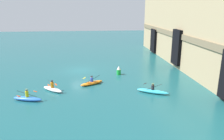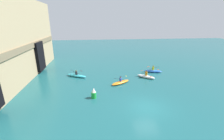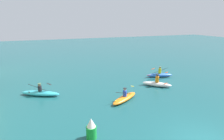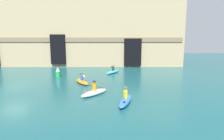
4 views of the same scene
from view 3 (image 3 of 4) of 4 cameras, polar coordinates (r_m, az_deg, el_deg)
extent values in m
ellipsoid|color=orange|center=(14.84, 4.16, -9.14)|extent=(2.21, 3.03, 0.37)
cylinder|color=#2D47B7|center=(14.66, 4.20, -7.64)|extent=(0.33, 0.33, 0.48)
sphere|color=beige|center=(14.52, 4.23, -6.37)|extent=(0.23, 0.23, 0.23)
cylinder|color=#232328|center=(14.49, 4.23, -6.02)|extent=(0.28, 0.28, 0.06)
cylinder|color=black|center=(14.65, 4.20, -7.56)|extent=(0.91, 1.99, 0.83)
ellipsoid|color=yellow|center=(15.21, 6.63, -5.27)|extent=(0.34, 0.47, 0.20)
ellipsoid|color=yellow|center=(14.15, 1.56, -9.99)|extent=(0.34, 0.47, 0.20)
ellipsoid|color=white|center=(18.36, 14.43, -4.50)|extent=(2.40, 2.66, 0.44)
cylinder|color=orange|center=(18.19, 14.54, -2.97)|extent=(0.35, 0.35, 0.59)
sphere|color=brown|center=(18.07, 14.62, -1.75)|extent=(0.22, 0.22, 0.22)
cylinder|color=#232328|center=(18.04, 14.64, -1.47)|extent=(0.28, 0.28, 0.06)
cylinder|color=black|center=(18.18, 14.54, -2.89)|extent=(1.65, 1.23, 0.66)
ellipsoid|color=#D84C19|center=(18.37, 11.97, -1.62)|extent=(0.46, 0.40, 0.18)
ellipsoid|color=#D84C19|center=(18.04, 17.17, -4.17)|extent=(0.46, 0.40, 0.18)
ellipsoid|color=blue|center=(21.43, 15.24, -1.62)|extent=(1.51, 3.12, 0.44)
cylinder|color=gold|center=(21.29, 15.33, -0.31)|extent=(0.31, 0.31, 0.58)
sphere|color=#9E704C|center=(21.18, 15.41, 0.75)|extent=(0.23, 0.23, 0.23)
cylinder|color=#4C6B4C|center=(21.16, 15.43, 0.99)|extent=(0.28, 0.28, 0.06)
cylinder|color=black|center=(21.28, 15.34, -0.23)|extent=(0.36, 1.98, 0.66)
ellipsoid|color=#D84C19|center=(21.76, 17.37, -0.79)|extent=(0.25, 0.46, 0.18)
ellipsoid|color=#D84C19|center=(20.83, 13.22, 0.36)|extent=(0.25, 0.46, 0.18)
ellipsoid|color=#33B2C6|center=(16.90, -22.33, -7.05)|extent=(2.33, 3.45, 0.42)
cylinder|color=#232328|center=(16.74, -22.50, -5.61)|extent=(0.33, 0.33, 0.49)
sphere|color=#9E704C|center=(16.62, -22.62, -4.47)|extent=(0.23, 0.23, 0.23)
cylinder|color=#4C6B4C|center=(16.59, -22.66, -4.16)|extent=(0.29, 0.29, 0.06)
cylinder|color=black|center=(16.73, -22.50, -5.54)|extent=(0.58, 1.84, 0.88)
ellipsoid|color=black|center=(16.36, -19.85, -4.33)|extent=(0.29, 0.46, 0.23)
ellipsoid|color=black|center=(17.15, -25.05, -6.68)|extent=(0.29, 0.46, 0.23)
cylinder|color=green|center=(10.51, -6.73, -19.57)|extent=(0.59, 0.59, 0.74)
cone|color=white|center=(10.16, -6.85, -16.67)|extent=(0.50, 0.50, 0.52)
camera|label=1|loc=(38.07, -12.66, 19.33)|focal=35.00mm
camera|label=2|loc=(8.15, 143.99, 3.09)|focal=24.00mm
camera|label=4|loc=(29.08, 37.54, 8.63)|focal=28.00mm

